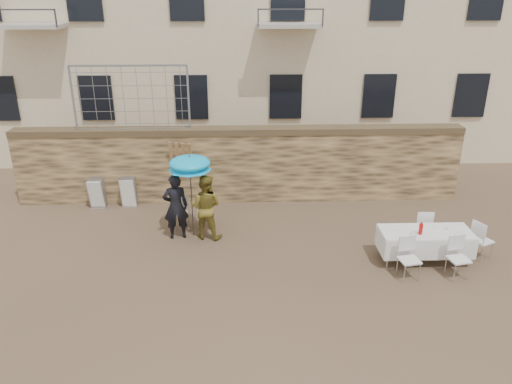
{
  "coord_description": "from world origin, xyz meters",
  "views": [
    {
      "loc": [
        0.04,
        -8.92,
        6.06
      ],
      "look_at": [
        0.4,
        2.2,
        1.4
      ],
      "focal_mm": 35.0,
      "sensor_mm": 36.0,
      "label": 1
    }
  ],
  "objects_px": {
    "woman_dress": "(206,207)",
    "chair_stack_left": "(99,190)",
    "banquet_table": "(426,233)",
    "table_chair_front_right": "(459,258)",
    "couple_chair_right": "(205,211)",
    "table_chair_back": "(422,227)",
    "table_chair_side": "(482,239)",
    "couple_chair_left": "(179,211)",
    "man_suit": "(176,207)",
    "soda_bottle": "(421,229)",
    "umbrella": "(190,166)",
    "table_chair_front_left": "(410,259)",
    "chair_stack_right": "(130,190)"
  },
  "relations": [
    {
      "from": "umbrella",
      "to": "soda_bottle",
      "type": "relative_size",
      "value": 7.84
    },
    {
      "from": "couple_chair_left",
      "to": "couple_chair_right",
      "type": "bearing_deg",
      "value": 146.16
    },
    {
      "from": "man_suit",
      "to": "table_chair_front_left",
      "type": "height_order",
      "value": "man_suit"
    },
    {
      "from": "banquet_table",
      "to": "table_chair_front_right",
      "type": "relative_size",
      "value": 2.19
    },
    {
      "from": "couple_chair_left",
      "to": "banquet_table",
      "type": "relative_size",
      "value": 0.46
    },
    {
      "from": "table_chair_back",
      "to": "table_chair_side",
      "type": "relative_size",
      "value": 1.0
    },
    {
      "from": "couple_chair_left",
      "to": "banquet_table",
      "type": "height_order",
      "value": "couple_chair_left"
    },
    {
      "from": "soda_bottle",
      "to": "table_chair_back",
      "type": "xyz_separation_m",
      "value": [
        0.4,
        0.95,
        -0.43
      ]
    },
    {
      "from": "man_suit",
      "to": "soda_bottle",
      "type": "bearing_deg",
      "value": 153.2
    },
    {
      "from": "table_chair_front_right",
      "to": "couple_chair_right",
      "type": "bearing_deg",
      "value": 143.78
    },
    {
      "from": "table_chair_front_left",
      "to": "table_chair_front_right",
      "type": "distance_m",
      "value": 1.1
    },
    {
      "from": "man_suit",
      "to": "chair_stack_left",
      "type": "height_order",
      "value": "man_suit"
    },
    {
      "from": "man_suit",
      "to": "table_chair_front_right",
      "type": "distance_m",
      "value": 6.78
    },
    {
      "from": "woman_dress",
      "to": "couple_chair_right",
      "type": "relative_size",
      "value": 1.77
    },
    {
      "from": "woman_dress",
      "to": "banquet_table",
      "type": "relative_size",
      "value": 0.81
    },
    {
      "from": "table_chair_side",
      "to": "banquet_table",
      "type": "bearing_deg",
      "value": 68.61
    },
    {
      "from": "man_suit",
      "to": "chair_stack_right",
      "type": "bearing_deg",
      "value": -64.79
    },
    {
      "from": "banquet_table",
      "to": "chair_stack_left",
      "type": "relative_size",
      "value": 2.28
    },
    {
      "from": "couple_chair_right",
      "to": "table_chair_back",
      "type": "relative_size",
      "value": 1.0
    },
    {
      "from": "banquet_table",
      "to": "table_chair_side",
      "type": "distance_m",
      "value": 1.43
    },
    {
      "from": "man_suit",
      "to": "couple_chair_right",
      "type": "height_order",
      "value": "man_suit"
    },
    {
      "from": "table_chair_back",
      "to": "couple_chair_left",
      "type": "bearing_deg",
      "value": -7.54
    },
    {
      "from": "banquet_table",
      "to": "table_chair_side",
      "type": "height_order",
      "value": "table_chair_side"
    },
    {
      "from": "man_suit",
      "to": "soda_bottle",
      "type": "distance_m",
      "value": 5.93
    },
    {
      "from": "umbrella",
      "to": "table_chair_side",
      "type": "distance_m",
      "value": 7.21
    },
    {
      "from": "couple_chair_right",
      "to": "umbrella",
      "type": "bearing_deg",
      "value": 51.09
    },
    {
      "from": "woman_dress",
      "to": "soda_bottle",
      "type": "bearing_deg",
      "value": 177.68
    },
    {
      "from": "couple_chair_left",
      "to": "table_chair_front_left",
      "type": "distance_m",
      "value": 5.96
    },
    {
      "from": "couple_chair_left",
      "to": "table_chair_side",
      "type": "distance_m",
      "value": 7.55
    },
    {
      "from": "man_suit",
      "to": "table_chair_front_right",
      "type": "xyz_separation_m",
      "value": [
        6.43,
        -2.11,
        -0.39
      ]
    },
    {
      "from": "table_chair_front_right",
      "to": "chair_stack_right",
      "type": "height_order",
      "value": "table_chair_front_right"
    },
    {
      "from": "man_suit",
      "to": "table_chair_front_left",
      "type": "xyz_separation_m",
      "value": [
        5.33,
        -2.11,
        -0.39
      ]
    },
    {
      "from": "table_chair_front_right",
      "to": "woman_dress",
      "type": "bearing_deg",
      "value": 148.31
    },
    {
      "from": "couple_chair_left",
      "to": "chair_stack_right",
      "type": "height_order",
      "value": "couple_chair_left"
    },
    {
      "from": "couple_chair_left",
      "to": "chair_stack_left",
      "type": "bearing_deg",
      "value": -65.93
    },
    {
      "from": "table_chair_front_left",
      "to": "woman_dress",
      "type": "bearing_deg",
      "value": 144.72
    },
    {
      "from": "table_chair_back",
      "to": "chair_stack_right",
      "type": "relative_size",
      "value": 1.04
    },
    {
      "from": "soda_bottle",
      "to": "table_chair_front_left",
      "type": "height_order",
      "value": "soda_bottle"
    },
    {
      "from": "table_chair_front_right",
      "to": "table_chair_back",
      "type": "height_order",
      "value": "same"
    },
    {
      "from": "soda_bottle",
      "to": "chair_stack_right",
      "type": "height_order",
      "value": "soda_bottle"
    },
    {
      "from": "woman_dress",
      "to": "chair_stack_left",
      "type": "bearing_deg",
      "value": -18.57
    },
    {
      "from": "table_chair_back",
      "to": "man_suit",
      "type": "bearing_deg",
      "value": -2.49
    },
    {
      "from": "man_suit",
      "to": "chair_stack_right",
      "type": "distance_m",
      "value": 2.71
    },
    {
      "from": "umbrella",
      "to": "table_chair_front_left",
      "type": "height_order",
      "value": "umbrella"
    },
    {
      "from": "umbrella",
      "to": "table_chair_side",
      "type": "xyz_separation_m",
      "value": [
        6.93,
        -1.36,
        -1.44
      ]
    },
    {
      "from": "umbrella",
      "to": "man_suit",
      "type": "bearing_deg",
      "value": -165.96
    },
    {
      "from": "couple_chair_right",
      "to": "man_suit",
      "type": "bearing_deg",
      "value": 32.94
    },
    {
      "from": "umbrella",
      "to": "couple_chair_right",
      "type": "bearing_deg",
      "value": 56.31
    },
    {
      "from": "banquet_table",
      "to": "table_chair_side",
      "type": "bearing_deg",
      "value": 4.09
    },
    {
      "from": "table_chair_front_right",
      "to": "table_chair_side",
      "type": "relative_size",
      "value": 1.0
    }
  ]
}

